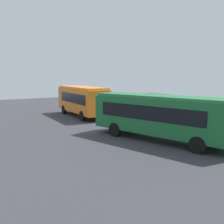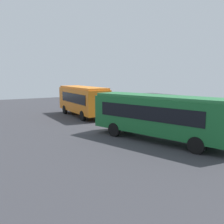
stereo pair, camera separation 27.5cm
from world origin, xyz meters
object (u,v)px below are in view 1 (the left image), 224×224
Objects in this scene: bus_green at (160,115)px; person_left at (98,105)px; person_center at (183,119)px; bus_orange at (82,99)px.

bus_green is 5.54× the size of person_left.
person_left is at bearing 135.61° from person_center.
bus_green is at bearing -178.01° from bus_orange.
bus_orange is 4.73× the size of person_left.
person_center reaches higher than person_left.
bus_orange is 2.91m from person_left.
bus_orange is at bearing 12.90° from person_left.
bus_green reaches higher than person_left.
bus_green reaches higher than person_center.
person_center is at bearing 92.06° from bus_green.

